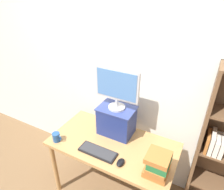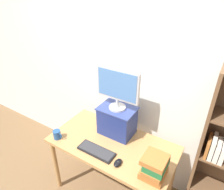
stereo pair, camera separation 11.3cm
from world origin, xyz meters
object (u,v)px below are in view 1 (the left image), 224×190
object	(u,v)px
keyboard	(98,152)
book_stack	(158,165)
riser_box	(117,120)
desk	(113,150)
computer_monitor	(117,87)
computer_mouse	(121,162)
coffee_mug	(57,137)

from	to	relation	value
keyboard	book_stack	bearing A→B (deg)	3.47
riser_box	book_stack	size ratio (longest dim) A/B	1.75
keyboard	desk	bearing A→B (deg)	70.15
desk	computer_monitor	bearing A→B (deg)	105.81
desk	computer_mouse	xyz separation A→B (m)	(0.19, -0.21, 0.11)
computer_monitor	coffee_mug	world-z (taller)	computer_monitor
riser_box	computer_monitor	bearing A→B (deg)	-90.00
computer_monitor	keyboard	bearing A→B (deg)	-93.11
desk	keyboard	distance (m)	0.23
riser_box	keyboard	size ratio (longest dim) A/B	1.01
computer_monitor	computer_mouse	world-z (taller)	computer_monitor
book_stack	coffee_mug	xyz separation A→B (m)	(-1.04, -0.09, -0.06)
computer_monitor	coffee_mug	xyz separation A→B (m)	(-0.49, -0.42, -0.52)
computer_mouse	book_stack	size ratio (longest dim) A/B	0.48
desk	book_stack	bearing A→B (deg)	-16.73
computer_mouse	coffee_mug	distance (m)	0.72
book_stack	computer_mouse	bearing A→B (deg)	-170.36
coffee_mug	keyboard	bearing A→B (deg)	7.03
desk	coffee_mug	world-z (taller)	coffee_mug
desk	computer_mouse	distance (m)	0.30
coffee_mug	book_stack	bearing A→B (deg)	5.06
keyboard	book_stack	world-z (taller)	book_stack
book_stack	coffee_mug	bearing A→B (deg)	-174.94
desk	riser_box	xyz separation A→B (m)	(-0.05, 0.17, 0.26)
riser_box	coffee_mug	bearing A→B (deg)	-139.24
keyboard	coffee_mug	world-z (taller)	coffee_mug
computer_monitor	keyboard	xyz separation A→B (m)	(-0.02, -0.36, -0.55)
riser_box	keyboard	distance (m)	0.39
desk	riser_box	world-z (taller)	riser_box
book_stack	desk	bearing A→B (deg)	163.27
desk	book_stack	xyz separation A→B (m)	(0.51, -0.15, 0.20)
riser_box	computer_mouse	distance (m)	0.47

